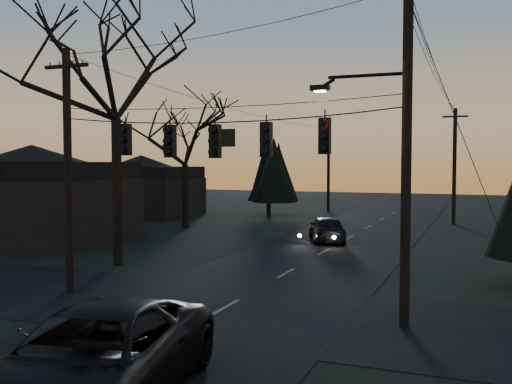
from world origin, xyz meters
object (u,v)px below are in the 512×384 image
at_px(utility_pole_right, 404,327).
at_px(utility_pole_left, 70,292).
at_px(utility_pole_far_r, 453,225).
at_px(sedan_oncoming_a, 327,229).
at_px(utility_pole_far_l, 328,211).
at_px(bare_tree_left, 115,60).
at_px(suv_near, 94,360).

bearing_deg(utility_pole_right, utility_pole_left, 180.00).
height_order(utility_pole_far_r, sedan_oncoming_a, utility_pole_far_r).
distance_m(utility_pole_far_l, sedan_oncoming_a, 21.00).
xyz_separation_m(utility_pole_right, bare_tree_left, (-13.15, 5.16, 9.05)).
bearing_deg(utility_pole_right, utility_pole_far_l, 107.72).
height_order(utility_pole_right, bare_tree_left, bare_tree_left).
relative_size(suv_near, sedan_oncoming_a, 1.47).
height_order(utility_pole_far_r, suv_near, utility_pole_far_r).
relative_size(utility_pole_left, utility_pole_far_l, 1.06).
xyz_separation_m(utility_pole_left, bare_tree_left, (-1.65, 5.16, 9.05)).
bearing_deg(utility_pole_far_r, utility_pole_left, -112.33).
bearing_deg(utility_pole_right, suv_near, -122.22).
bearing_deg(utility_pole_left, sedan_oncoming_a, 71.64).
distance_m(suv_near, sedan_oncoming_a, 23.18).
relative_size(utility_pole_far_r, bare_tree_left, 0.66).
distance_m(utility_pole_left, suv_near, 10.13).
relative_size(utility_pole_far_l, bare_tree_left, 0.62).
relative_size(utility_pole_right, sedan_oncoming_a, 2.24).
height_order(utility_pole_far_l, bare_tree_left, bare_tree_left).
distance_m(utility_pole_far_l, suv_near, 44.00).
relative_size(utility_pole_far_l, suv_near, 1.22).
distance_m(utility_pole_left, sedan_oncoming_a, 16.52).
bearing_deg(utility_pole_right, utility_pole_far_r, 90.00).
distance_m(utility_pole_right, utility_pole_far_r, 28.00).
relative_size(utility_pole_right, utility_pole_left, 1.18).
bearing_deg(utility_pole_far_l, suv_near, -81.11).
relative_size(utility_pole_left, suv_near, 1.30).
bearing_deg(sedan_oncoming_a, utility_pole_left, 50.10).
distance_m(utility_pole_far_r, sedan_oncoming_a, 13.87).
xyz_separation_m(utility_pole_far_l, sedan_oncoming_a, (5.20, -20.34, 0.76)).
bearing_deg(utility_pole_far_r, suv_near, -97.55).
bearing_deg(utility_pole_left, utility_pole_far_l, 90.00).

